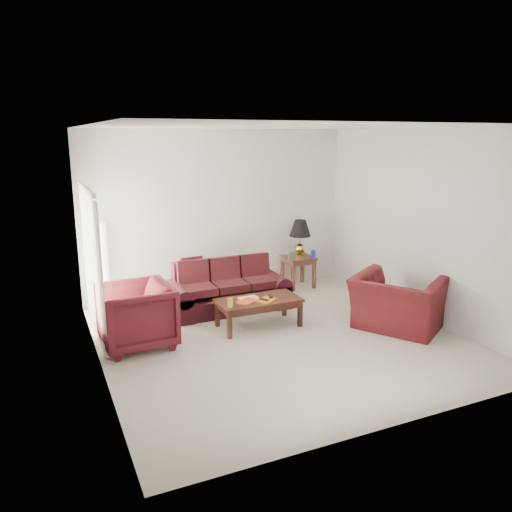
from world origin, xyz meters
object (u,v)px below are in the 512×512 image
at_px(end_table, 298,272).
at_px(armchair_left, 136,316).
at_px(sofa, 229,287).
at_px(armchair_right, 398,303).
at_px(coffee_table, 259,313).
at_px(floor_lamp, 102,268).

distance_m(end_table, armchair_left, 3.78).
height_order(sofa, armchair_right, sofa).
height_order(end_table, coffee_table, end_table).
height_order(sofa, coffee_table, sofa).
height_order(armchair_right, coffee_table, armchair_right).
height_order(floor_lamp, armchair_right, floor_lamp).
xyz_separation_m(sofa, armchair_left, (-1.71, -0.87, 0.04)).
distance_m(end_table, armchair_right, 2.55).
height_order(end_table, armchair_left, armchair_left).
relative_size(armchair_left, armchair_right, 0.78).
bearing_deg(end_table, coffee_table, -134.56).
distance_m(armchair_right, coffee_table, 2.13).
xyz_separation_m(end_table, armchair_right, (0.34, -2.52, 0.11)).
bearing_deg(armchair_left, armchair_right, 73.50).
bearing_deg(coffee_table, armchair_left, -174.83).
height_order(armchair_left, coffee_table, armchair_left).
relative_size(sofa, armchair_left, 2.04).
bearing_deg(armchair_right, floor_lamp, 24.97).
relative_size(floor_lamp, coffee_table, 1.20).
xyz_separation_m(end_table, floor_lamp, (-3.65, 0.05, 0.46)).
xyz_separation_m(end_table, armchair_left, (-3.43, -1.57, 0.15)).
xyz_separation_m(sofa, coffee_table, (0.15, -0.89, -0.19)).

